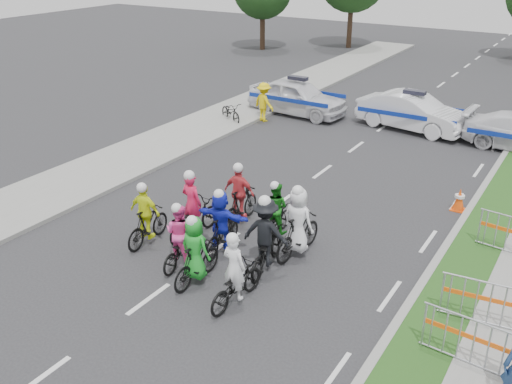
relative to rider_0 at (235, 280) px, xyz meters
The scene contains 21 objects.
ground 2.07m from the rider_0, 152.09° to the right, with size 90.00×90.00×0.00m, color #28282B.
curb_right 5.30m from the rider_0, 50.59° to the left, with size 0.20×60.00×0.12m, color gray.
grass_strip 5.76m from the rider_0, 45.18° to the left, with size 1.20×60.00×0.11m, color #234B18.
sidewalk_left 9.22m from the rider_0, 153.75° to the left, with size 3.00×60.00×0.13m, color gray.
rider_0 is the anchor object (origin of this frame).
rider_1 1.27m from the rider_0, behind, with size 0.75×1.71×1.79m.
rider_2 2.16m from the rider_0, 162.30° to the left, with size 0.79×1.74×1.72m.
rider_3 3.65m from the rider_0, 163.49° to the left, with size 0.92×1.73×1.79m.
rider_4 1.58m from the rider_0, 95.62° to the left, with size 1.22×2.08×2.03m.
rider_5 2.32m from the rider_0, 132.61° to the left, with size 1.47×1.75×1.80m.
rider_6 3.35m from the rider_0, 143.60° to the left, with size 0.78×1.97×1.97m.
rider_7 2.60m from the rider_0, 86.22° to the left, with size 0.88×1.92×1.98m.
rider_8 3.23m from the rider_0, 104.17° to the left, with size 0.75×1.69×1.67m.
rider_9 3.89m from the rider_0, 121.81° to the left, with size 0.95×1.80×1.87m.
police_car_0 15.07m from the rider_0, 112.92° to the left, with size 1.87×4.64×1.58m, color white.
police_car_1 14.38m from the rider_0, 92.65° to the left, with size 1.62×4.65×1.53m, color white.
marshal_hiviz 13.82m from the rider_0, 118.53° to the left, with size 1.11×0.64×1.71m, color yellow.
barrier_0 4.98m from the rider_0, ahead, with size 2.00×0.50×1.12m, color #A5A8AD, non-canonical shape.
barrier_1 5.33m from the rider_0, 21.98° to the left, with size 2.00×0.50×1.12m, color #A5A8AD, non-canonical shape.
cone_0 8.07m from the rider_0, 67.96° to the left, with size 0.40×0.40×0.70m.
parked_bike 13.73m from the rider_0, 124.63° to the left, with size 0.57×1.64×0.86m, color black.
Camera 1 is at (7.75, -7.86, 7.51)m, focal length 40.00 mm.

